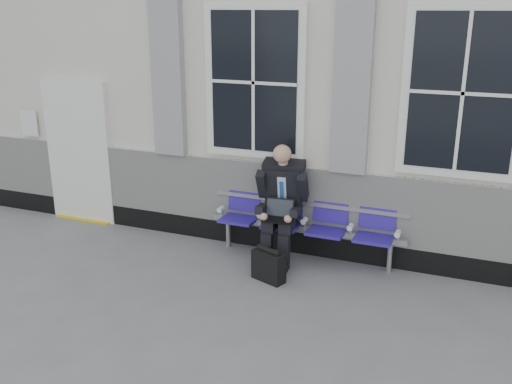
% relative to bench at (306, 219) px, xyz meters
% --- Properties ---
extents(ground, '(70.00, 70.00, 0.00)m').
position_rel_bench_xyz_m(ground, '(1.39, -1.32, -0.55)').
color(ground, slate).
rests_on(ground, ground).
extents(station_building, '(14.40, 4.40, 4.49)m').
position_rel_bench_xyz_m(station_building, '(1.37, 2.15, 1.67)').
color(station_building, silver).
rests_on(station_building, ground).
extents(bench, '(2.60, 0.47, 0.91)m').
position_rel_bench_xyz_m(bench, '(0.00, 0.00, 0.00)').
color(bench, '#9EA0A3').
rests_on(bench, ground).
extents(businessman, '(0.67, 0.90, 1.54)m').
position_rel_bench_xyz_m(businessman, '(-0.29, -0.14, 0.27)').
color(businessman, black).
rests_on(businessman, ground).
extents(briefcase, '(0.45, 0.31, 0.43)m').
position_rel_bench_xyz_m(briefcase, '(-0.22, -0.79, -0.36)').
color(briefcase, black).
rests_on(briefcase, ground).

